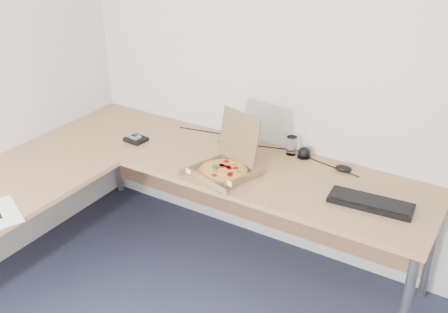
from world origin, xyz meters
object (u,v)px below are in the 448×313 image
Objects in this scene: drinking_glass at (292,145)px; keyboard at (371,203)px; wallet at (136,139)px; desk at (141,180)px; pizza_box at (225,168)px.

drinking_glass reaches higher than keyboard.
drinking_glass is at bearing 147.31° from keyboard.
drinking_glass is 0.88× the size of wallet.
keyboard is at bearing -28.29° from drinking_glass.
drinking_glass is at bearing 26.87° from wallet.
wallet is (-0.95, -0.36, -0.05)m from drinking_glass.
wallet is (-1.55, -0.03, -0.00)m from keyboard.
desk is 18.79× the size of wallet.
drinking_glass reaches higher than desk.
desk is at bearing -40.60° from wallet.
pizza_box is at bearing 34.60° from desk.
wallet is at bearing 176.77° from keyboard.
drinking_glass is (0.62, 0.70, 0.09)m from desk.
drinking_glass is at bearing 80.93° from pizza_box.
keyboard is 3.24× the size of wallet.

